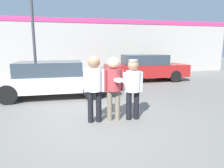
{
  "coord_description": "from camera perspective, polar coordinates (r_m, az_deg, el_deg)",
  "views": [
    {
      "loc": [
        -0.85,
        -5.4,
        2.0
      ],
      "look_at": [
        0.34,
        -0.06,
        0.98
      ],
      "focal_mm": 32.0,
      "sensor_mm": 36.0,
      "label": 1
    }
  ],
  "objects": [
    {
      "name": "parked_car_near",
      "position": [
        8.41,
        -16.77,
        1.46
      ],
      "size": [
        4.79,
        1.92,
        1.42
      ],
      "color": "#B7BABF",
      "rests_on": "ground"
    },
    {
      "name": "storefront_building",
      "position": [
        14.82,
        -9.36,
        10.53
      ],
      "size": [
        24.0,
        0.22,
        3.98
      ],
      "color": "gray",
      "rests_on": "ground"
    },
    {
      "name": "person_middle_with_frisbee",
      "position": [
        5.36,
        0.47,
        0.42
      ],
      "size": [
        0.56,
        0.59,
        1.74
      ],
      "color": "#665B4C",
      "rests_on": "ground"
    },
    {
      "name": "person_right",
      "position": [
        5.46,
        6.02,
        0.08
      ],
      "size": [
        0.56,
        0.39,
        1.67
      ],
      "color": "black",
      "rests_on": "ground"
    },
    {
      "name": "shrub",
      "position": [
        14.85,
        8.17,
        5.67
      ],
      "size": [
        1.51,
        1.51,
        1.51
      ],
      "color": "#2D6B33",
      "rests_on": "ground"
    },
    {
      "name": "person_left",
      "position": [
        5.23,
        -5.11,
        0.37
      ],
      "size": [
        0.55,
        0.38,
        1.78
      ],
      "color": "black",
      "rests_on": "ground"
    },
    {
      "name": "parked_car_far",
      "position": [
        12.02,
        9.51,
        4.61
      ],
      "size": [
        4.76,
        1.84,
        1.55
      ],
      "color": "maroon",
      "rests_on": "ground"
    },
    {
      "name": "ground_plane",
      "position": [
        5.82,
        -3.4,
        -9.53
      ],
      "size": [
        56.0,
        56.0,
        0.0
      ],
      "primitive_type": "plane",
      "color": "#66635E"
    }
  ]
}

